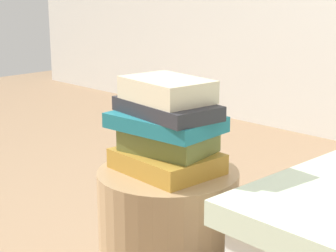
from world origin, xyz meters
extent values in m
cylinder|color=tan|center=(0.00, 0.00, 0.21)|extent=(0.38, 0.38, 0.43)
cube|color=#B7842D|center=(-0.01, 0.00, 0.45)|extent=(0.27, 0.22, 0.05)
cube|color=olive|center=(-0.01, 0.01, 0.51)|extent=(0.25, 0.19, 0.06)
cube|color=#1E727F|center=(-0.01, 0.00, 0.56)|extent=(0.30, 0.21, 0.04)
cube|color=#28282D|center=(-0.01, 0.00, 0.60)|extent=(0.31, 0.19, 0.04)
cube|color=beige|center=(-0.01, 0.01, 0.65)|extent=(0.25, 0.19, 0.06)
camera|label=1|loc=(1.01, -1.02, 0.93)|focal=60.00mm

